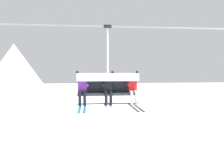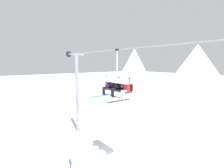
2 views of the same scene
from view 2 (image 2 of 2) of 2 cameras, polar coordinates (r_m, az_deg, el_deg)
ground_plane at (r=13.80m, az=3.06°, el=-23.47°), size 200.00×200.00×0.00m
mountain_peak_west at (r=68.01m, az=7.21°, el=6.21°), size 13.26×13.26×12.43m
mountain_peak_central at (r=62.69m, az=25.94°, el=5.78°), size 17.64×17.64×13.00m
lift_tower_near at (r=17.81m, az=-11.35°, el=-2.19°), size 0.36×1.88×8.07m
lift_cable at (r=11.31m, az=0.70°, el=11.04°), size 15.87×0.05×0.05m
chairlift_chair at (r=11.17m, az=1.93°, el=0.61°), size 2.34×0.74×2.97m
skier_purple at (r=11.82m, az=-1.85°, el=-0.42°), size 0.48×1.70×1.34m
skier_black at (r=11.06m, az=1.08°, el=-0.92°), size 0.48×1.70×1.34m
skier_red at (r=10.34m, az=4.42°, el=-1.49°), size 0.48×1.70×1.34m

